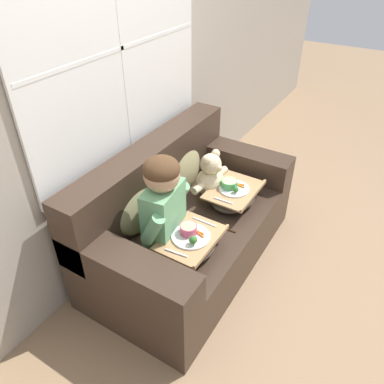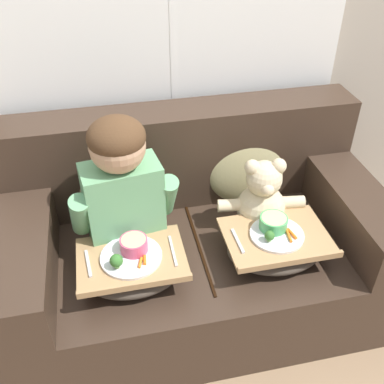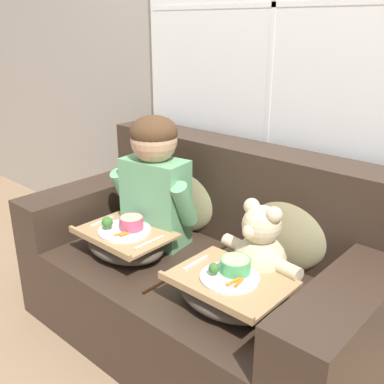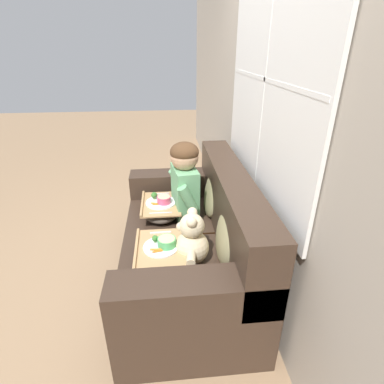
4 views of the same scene
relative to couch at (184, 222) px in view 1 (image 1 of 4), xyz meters
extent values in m
plane|color=#8E7051|center=(0.00, -0.07, -0.32)|extent=(14.00, 14.00, 0.00)
cube|color=#A89E8E|center=(0.00, 0.48, 0.98)|extent=(8.00, 0.05, 2.60)
cube|color=white|center=(0.00, 0.44, 1.17)|extent=(1.59, 0.02, 1.43)
cube|color=black|center=(0.00, 0.44, 1.17)|extent=(1.54, 0.01, 1.38)
cube|color=white|center=(0.00, 0.43, 1.17)|extent=(0.02, 0.02, 1.38)
cube|color=white|center=(0.00, 0.43, 1.17)|extent=(1.54, 0.02, 0.02)
cube|color=#38281E|center=(0.00, -0.07, -0.12)|extent=(1.64, 0.90, 0.40)
cube|color=#38281E|center=(0.00, 0.27, 0.32)|extent=(1.64, 0.22, 0.47)
cube|color=#38281E|center=(-0.71, -0.07, 0.19)|extent=(0.22, 0.90, 0.21)
cube|color=#38281E|center=(0.71, -0.07, 0.19)|extent=(0.22, 0.90, 0.21)
cube|color=black|center=(0.00, -0.09, 0.09)|extent=(0.01, 0.64, 0.01)
ellipsoid|color=tan|center=(-0.30, 0.19, 0.28)|extent=(0.41, 0.20, 0.42)
ellipsoid|color=tan|center=(0.30, 0.19, 0.28)|extent=(0.41, 0.20, 0.42)
cube|color=#66A370|center=(-0.30, -0.04, 0.29)|extent=(0.33, 0.21, 0.42)
sphere|color=tan|center=(-0.30, -0.04, 0.59)|extent=(0.22, 0.22, 0.22)
ellipsoid|color=#4C331E|center=(-0.30, -0.04, 0.63)|extent=(0.22, 0.22, 0.15)
cylinder|color=#66A370|center=(-0.47, -0.08, 0.32)|extent=(0.10, 0.17, 0.23)
cylinder|color=#66A370|center=(-0.12, -0.03, 0.32)|extent=(0.10, 0.17, 0.23)
sphere|color=beige|center=(0.30, -0.04, 0.19)|extent=(0.22, 0.22, 0.22)
sphere|color=beige|center=(0.30, -0.04, 0.35)|extent=(0.16, 0.16, 0.16)
sphere|color=beige|center=(0.24, -0.03, 0.41)|extent=(0.07, 0.07, 0.07)
sphere|color=beige|center=(0.36, -0.05, 0.41)|extent=(0.07, 0.07, 0.07)
sphere|color=beige|center=(0.29, -0.11, 0.34)|extent=(0.06, 0.06, 0.06)
sphere|color=black|center=(0.29, -0.13, 0.35)|extent=(0.02, 0.02, 0.02)
cylinder|color=beige|center=(0.16, -0.02, 0.21)|extent=(0.12, 0.07, 0.06)
cylinder|color=beige|center=(0.44, -0.06, 0.21)|extent=(0.12, 0.07, 0.06)
cylinder|color=beige|center=(0.24, -0.14, 0.11)|extent=(0.07, 0.10, 0.06)
cylinder|color=beige|center=(0.33, -0.16, 0.11)|extent=(0.07, 0.10, 0.06)
ellipsoid|color=#473D33|center=(-0.30, -0.24, 0.14)|extent=(0.40, 0.30, 0.10)
cube|color=tan|center=(-0.30, -0.24, 0.19)|extent=(0.42, 0.31, 0.01)
cube|color=tan|center=(-0.30, -0.39, 0.21)|extent=(0.42, 0.02, 0.02)
cylinder|color=silver|center=(-0.30, -0.24, 0.21)|extent=(0.24, 0.24, 0.01)
cylinder|color=#D64C70|center=(-0.28, -0.21, 0.24)|extent=(0.11, 0.11, 0.06)
cylinder|color=#E5D189|center=(-0.28, -0.21, 0.26)|extent=(0.10, 0.10, 0.01)
sphere|color=#38702D|center=(-0.36, -0.29, 0.25)|extent=(0.05, 0.05, 0.05)
cylinder|color=#7A9E56|center=(-0.36, -0.29, 0.22)|extent=(0.02, 0.02, 0.02)
cylinder|color=orange|center=(-0.27, -0.29, 0.22)|extent=(0.03, 0.05, 0.01)
cylinder|color=orange|center=(-0.25, -0.28, 0.22)|extent=(0.02, 0.05, 0.01)
cube|color=silver|center=(-0.46, -0.24, 0.20)|extent=(0.03, 0.14, 0.01)
cube|color=silver|center=(-0.14, -0.24, 0.20)|extent=(0.01, 0.17, 0.01)
ellipsoid|color=#473D33|center=(0.30, -0.24, 0.14)|extent=(0.41, 0.31, 0.10)
cube|color=tan|center=(0.30, -0.24, 0.19)|extent=(0.43, 0.32, 0.01)
cube|color=tan|center=(0.30, -0.39, 0.21)|extent=(0.43, 0.02, 0.02)
cylinder|color=silver|center=(0.30, -0.24, 0.21)|extent=(0.22, 0.22, 0.01)
cylinder|color=#4CAD60|center=(0.30, -0.20, 0.24)|extent=(0.12, 0.12, 0.05)
cylinder|color=#E5D189|center=(0.30, -0.20, 0.26)|extent=(0.10, 0.10, 0.01)
sphere|color=#38702D|center=(0.25, -0.27, 0.24)|extent=(0.04, 0.04, 0.04)
cylinder|color=#7A9E56|center=(0.25, -0.27, 0.22)|extent=(0.02, 0.02, 0.02)
cylinder|color=orange|center=(0.34, -0.27, 0.22)|extent=(0.02, 0.07, 0.01)
cylinder|color=orange|center=(0.36, -0.26, 0.22)|extent=(0.02, 0.06, 0.01)
cube|color=silver|center=(0.13, -0.24, 0.20)|extent=(0.02, 0.14, 0.01)
camera|label=1|loc=(-1.76, -1.14, 1.76)|focal=35.00mm
camera|label=2|loc=(-0.33, -1.50, 1.45)|focal=42.00mm
camera|label=3|loc=(1.16, -1.41, 1.09)|focal=42.00mm
camera|label=4|loc=(1.85, -0.19, 1.34)|focal=28.00mm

